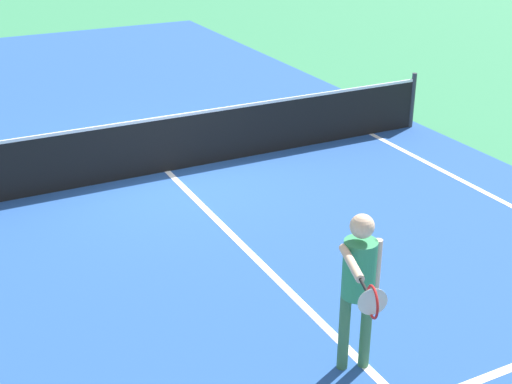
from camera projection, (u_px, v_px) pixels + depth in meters
The scene contains 5 objects.
ground_plane at pixel (167, 171), 11.73m from camera, with size 60.00×60.00×0.00m, color #337F51.
court_surface_inbounds at pixel (167, 171), 11.73m from camera, with size 10.62×24.40×0.00m, color #234C93.
line_center_service at pixel (253, 256), 9.13m from camera, with size 0.10×6.40×0.01m, color white.
net at pixel (166, 143), 11.53m from camera, with size 10.17×0.09×1.07m.
player_near at pixel (359, 277), 6.62m from camera, with size 0.77×1.12×1.70m.
Camera 1 is at (-3.57, -10.34, 4.51)m, focal length 49.48 mm.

